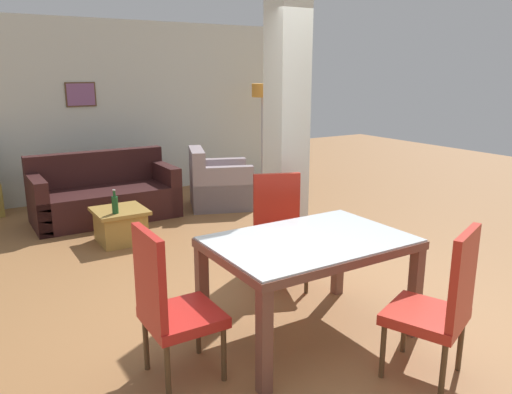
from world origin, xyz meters
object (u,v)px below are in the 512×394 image
(floor_lamp, at_px, (262,100))
(dining_chair_near_right, at_px, (441,302))
(dining_chair_far_right, at_px, (279,228))
(sofa, at_px, (104,197))
(coffee_table, at_px, (120,225))
(bottle, at_px, (115,204))
(dining_chair_head_left, at_px, (169,303))
(armchair, at_px, (217,187))
(dining_table, at_px, (309,259))

(floor_lamp, bearing_deg, dining_chair_near_right, -111.21)
(dining_chair_far_right, relative_size, sofa, 0.56)
(coffee_table, bearing_deg, bottle, -120.72)
(dining_chair_far_right, distance_m, sofa, 3.10)
(dining_chair_near_right, xyz_separation_m, bottle, (-1.00, 3.56, -0.04))
(dining_chair_far_right, bearing_deg, bottle, -39.13)
(bottle, bearing_deg, dining_chair_head_left, -99.38)
(armchair, bearing_deg, dining_chair_near_right, 11.14)
(floor_lamp, bearing_deg, dining_chair_far_right, -120.20)
(dining_table, bearing_deg, dining_chair_near_right, -68.23)
(sofa, xyz_separation_m, floor_lamp, (2.89, 0.59, 1.17))
(dining_table, xyz_separation_m, armchair, (1.12, 3.63, -0.30))
(armchair, distance_m, bottle, 2.03)
(dining_table, distance_m, sofa, 3.92)
(dining_chair_head_left, distance_m, sofa, 3.95)
(armchair, bearing_deg, dining_chair_head_left, -10.58)
(dining_table, relative_size, sofa, 0.78)
(dining_chair_far_right, bearing_deg, dining_chair_near_right, 111.37)
(coffee_table, xyz_separation_m, floor_lamp, (3.00, 1.66, 1.27))
(dining_chair_head_left, height_order, coffee_table, dining_chair_head_left)
(dining_chair_near_right, bearing_deg, coffee_table, 82.15)
(dining_chair_near_right, height_order, coffee_table, dining_chair_near_right)
(coffee_table, bearing_deg, dining_chair_head_left, -100.61)
(dining_table, xyz_separation_m, coffee_table, (-0.56, 2.82, -0.40))
(armchair, relative_size, floor_lamp, 0.62)
(dining_table, xyz_separation_m, floor_lamp, (2.44, 4.48, 0.87))
(bottle, bearing_deg, dining_table, -76.33)
(dining_chair_far_right, xyz_separation_m, bottle, (-1.00, 1.77, -0.04))
(dining_table, bearing_deg, sofa, 96.62)
(dining_chair_near_right, height_order, dining_chair_far_right, same)
(dining_chair_near_right, height_order, sofa, dining_chair_near_right)
(armchair, relative_size, coffee_table, 1.82)
(dining_chair_near_right, distance_m, sofa, 4.85)
(dining_chair_head_left, relative_size, bottle, 3.74)
(dining_chair_head_left, bearing_deg, armchair, 148.59)
(dining_chair_head_left, height_order, bottle, dining_chair_head_left)
(coffee_table, height_order, floor_lamp, floor_lamp)
(dining_chair_far_right, height_order, coffee_table, dining_chair_far_right)
(dining_chair_far_right, xyz_separation_m, armchair, (0.77, 2.73, -0.24))
(dining_chair_near_right, bearing_deg, dining_chair_far_right, 68.25)
(dining_chair_far_right, relative_size, bottle, 3.74)
(floor_lamp, bearing_deg, bottle, -149.66)
(dining_chair_near_right, distance_m, coffee_table, 3.83)
(dining_table, height_order, floor_lamp, floor_lamp)
(dining_chair_near_right, relative_size, floor_lamp, 0.59)
(dining_table, height_order, dining_chair_near_right, dining_chair_near_right)
(sofa, relative_size, bottle, 6.72)
(floor_lamp, bearing_deg, armchair, -147.05)
(armchair, bearing_deg, floor_lamp, 143.78)
(floor_lamp, bearing_deg, coffee_table, -151.03)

